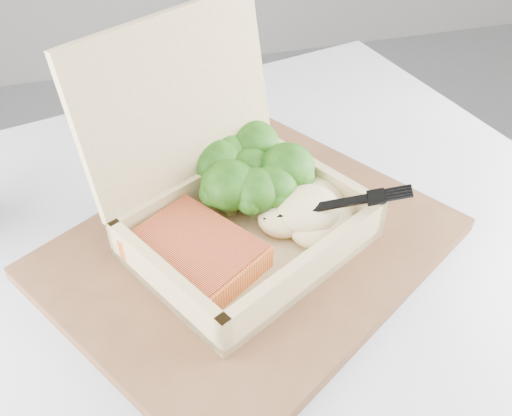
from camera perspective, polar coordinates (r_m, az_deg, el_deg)
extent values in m
cube|color=silver|center=(0.53, 0.03, -10.66)|extent=(0.95, 0.95, 0.03)
cube|color=brown|center=(0.55, -0.59, -4.03)|extent=(0.45, 0.43, 0.02)
cube|color=tan|center=(0.54, -0.62, -3.35)|extent=(0.26, 0.24, 0.01)
cube|color=tan|center=(0.49, -9.05, -7.46)|extent=(0.08, 0.14, 0.04)
cube|color=tan|center=(0.58, 6.35, 2.49)|extent=(0.08, 0.14, 0.04)
cube|color=tan|center=(0.49, 5.32, -6.31)|extent=(0.18, 0.11, 0.04)
cube|color=tan|center=(0.57, -5.73, 1.63)|extent=(0.18, 0.11, 0.04)
cube|color=tan|center=(0.53, -7.80, 10.49)|extent=(0.20, 0.13, 0.16)
cube|color=orange|center=(0.51, -6.06, -4.49)|extent=(0.13, 0.14, 0.02)
ellipsoid|color=beige|center=(0.54, 5.22, -0.08)|extent=(0.10, 0.09, 0.04)
cube|color=black|center=(0.52, 0.56, 0.31)|extent=(0.09, 0.04, 0.03)
cube|color=black|center=(0.52, 8.30, -0.09)|extent=(0.04, 0.03, 0.01)
cube|color=white|center=(0.70, -7.56, 5.86)|extent=(0.09, 0.14, 0.00)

